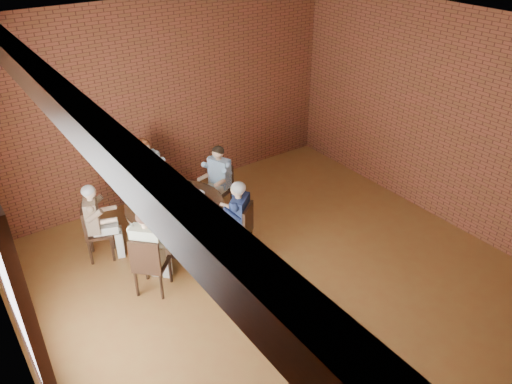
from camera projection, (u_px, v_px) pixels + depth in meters
floor at (290, 293)px, 6.83m from camera, size 7.00×7.00×0.00m
ceiling at (302, 42)px, 5.10m from camera, size 7.00×7.00×0.00m
wall_back at (165, 102)px, 8.43m from camera, size 7.00×0.00×7.00m
wall_left at (6, 293)px, 4.35m from camera, size 0.00×7.00×7.00m
wall_right at (461, 125)px, 7.58m from camera, size 0.00×7.00×7.00m
ceiling_beam at (62, 103)px, 3.95m from camera, size 0.22×6.90×0.26m
window at (5, 270)px, 4.70m from camera, size 0.10×2.16×2.36m
dining_table at (176, 216)px, 7.53m from camera, size 1.47×1.47×0.75m
chair_a at (221, 186)px, 8.40m from camera, size 0.49×0.49×0.88m
diner_a at (218, 181)px, 8.28m from camera, size 0.71×0.65×1.23m
chair_b at (147, 184)px, 8.39m from camera, size 0.46×0.46×0.95m
diner_b at (148, 178)px, 8.24m from camera, size 0.58×0.70×1.36m
chair_c at (94, 230)px, 7.29m from camera, size 0.48×0.48×0.88m
diner_c at (97, 222)px, 7.24m from camera, size 0.69×0.63×1.22m
chair_d at (149, 263)px, 6.59m from camera, size 0.58×0.58×0.92m
diner_d at (150, 251)px, 6.59m from camera, size 0.81×0.80×1.30m
chair_e at (242, 230)px, 7.28m from camera, size 0.56×0.56×0.91m
diner_e at (236, 221)px, 7.23m from camera, size 0.76×0.78×1.28m
plate_a at (196, 194)px, 7.64m from camera, size 0.26×0.26×0.01m
plate_b at (161, 191)px, 7.73m from camera, size 0.26×0.26×0.01m
plate_c at (147, 210)px, 7.26m from camera, size 0.26×0.26×0.01m
plate_d at (203, 207)px, 7.31m from camera, size 0.26×0.26×0.01m
glass_a at (183, 193)px, 7.55m from camera, size 0.07×0.07×0.14m
glass_b at (180, 190)px, 7.61m from camera, size 0.07×0.07×0.14m
glass_c at (154, 192)px, 7.57m from camera, size 0.07×0.07×0.14m
glass_d at (158, 201)px, 7.33m from camera, size 0.07×0.07×0.14m
glass_e at (162, 209)px, 7.15m from camera, size 0.07×0.07×0.14m
glass_f at (178, 216)px, 7.01m from camera, size 0.07×0.07×0.14m
glass_g at (182, 202)px, 7.33m from camera, size 0.07×0.07×0.14m
smartphone at (203, 200)px, 7.49m from camera, size 0.08×0.15×0.01m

